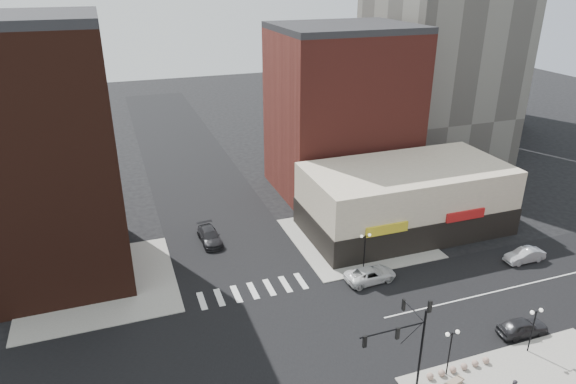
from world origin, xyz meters
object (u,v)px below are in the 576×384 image
white_suv (370,274)px  silver_sedan (525,255)px  street_lamp_se_a (451,342)px  street_lamp_se_b (535,320)px  street_lamp_ne (365,243)px  dark_sedan_east (522,327)px  stone_bench (453,384)px  traffic_signal (409,334)px  dark_sedan_north (210,236)px

white_suv → silver_sedan: size_ratio=1.20×
white_suv → street_lamp_se_a: bearing=173.9°
street_lamp_se_b → street_lamp_ne: (-7.00, 16.00, 0.00)m
dark_sedan_east → street_lamp_se_b: bearing=153.8°
dark_sedan_east → street_lamp_ne: bearing=34.3°
white_suv → silver_sedan: bearing=-100.4°
street_lamp_se_a → stone_bench: bearing=-102.4°
street_lamp_ne → white_suv: size_ratio=0.77×
traffic_signal → dark_sedan_east: bearing=8.1°
street_lamp_se_a → white_suv: (0.68, 13.90, -2.54)m
dark_sedan_east → traffic_signal: bearing=102.1°
street_lamp_se_a → dark_sedan_north: size_ratio=0.77×
white_suv → dark_sedan_north: (-13.78, 13.51, 0.03)m
dark_sedan_east → dark_sedan_north: size_ratio=0.84×
white_suv → dark_sedan_east: (8.48, -11.90, 0.02)m
traffic_signal → white_suv: bearing=72.1°
street_lamp_se_a → street_lamp_se_b: size_ratio=1.00×
traffic_signal → stone_bench: (3.49, -1.40, -4.61)m
traffic_signal → street_lamp_se_a: traffic_signal is taller
dark_sedan_north → stone_bench: bearing=-68.4°
street_lamp_se_a → silver_sedan: street_lamp_se_a is taller
traffic_signal → street_lamp_ne: (4.76, 15.83, -1.67)m
white_suv → dark_sedan_north: bearing=42.3°
silver_sedan → street_lamp_se_b: bearing=-40.9°
traffic_signal → street_lamp_se_a: size_ratio=1.87×
silver_sedan → dark_sedan_north: size_ratio=0.84×
traffic_signal → street_lamp_se_a: bearing=-2.6°
street_lamp_ne → dark_sedan_east: 16.40m
white_suv → dark_sedan_east: bearing=-147.8°
street_lamp_se_b → silver_sedan: street_lamp_se_b is taller
dark_sedan_north → silver_sedan: bearing=-29.1°
street_lamp_ne → dark_sedan_east: bearing=-59.8°
traffic_signal → dark_sedan_east: (12.93, 1.83, -4.19)m
traffic_signal → dark_sedan_north: (-9.33, 27.24, -4.18)m
street_lamp_se_a → dark_sedan_east: street_lamp_se_a is taller
traffic_signal → street_lamp_se_b: 11.88m
street_lamp_se_a → stone_bench: (-0.27, -1.23, -2.94)m
street_lamp_se_a → street_lamp_se_b: 8.00m
street_lamp_se_a → street_lamp_ne: 16.03m
traffic_signal → stone_bench: traffic_signal is taller
dark_sedan_east → stone_bench: 9.98m
street_lamp_se_a → street_lamp_ne: same height
dark_sedan_east → silver_sedan: dark_sedan_east is taller
traffic_signal → white_suv: traffic_signal is taller
dark_sedan_east → stone_bench: size_ratio=2.30×
street_lamp_se_a → dark_sedan_north: bearing=115.5°
street_lamp_se_a → dark_sedan_north: 30.49m
stone_bench → dark_sedan_north: bearing=99.6°
street_lamp_se_a → street_lamp_se_b: same height
traffic_signal → street_lamp_ne: 16.62m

